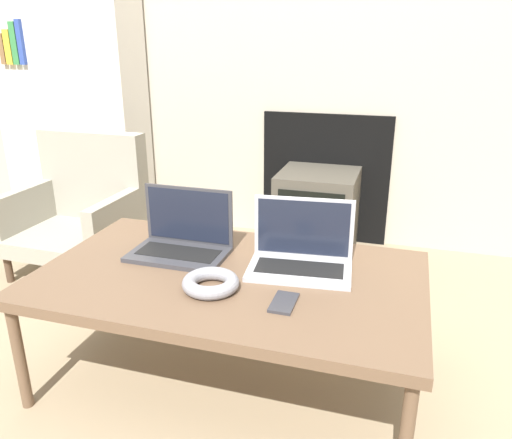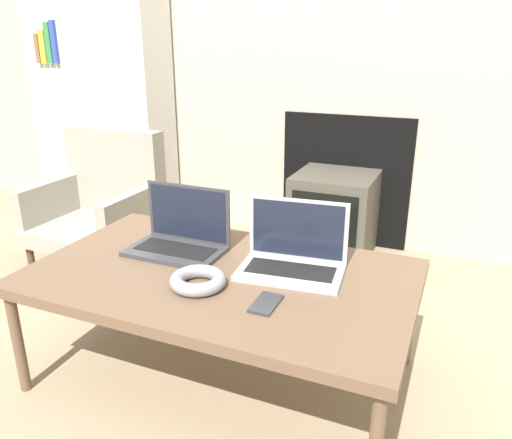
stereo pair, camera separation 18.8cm
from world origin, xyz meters
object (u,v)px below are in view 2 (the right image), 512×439
object	(u,v)px
headphones	(198,280)
tv	(334,215)
phone	(266,304)
laptop_left	(181,236)
armchair	(103,201)
laptop_right	(293,255)

from	to	relation	value
headphones	tv	xyz separation A→B (m)	(0.10, 1.32, -0.20)
headphones	phone	distance (m)	0.24
laptop_left	phone	size ratio (longest dim) A/B	2.74
headphones	armchair	bearing A→B (deg)	142.25
armchair	laptop_right	bearing A→B (deg)	-23.41
headphones	tv	world-z (taller)	tv
laptop_left	headphones	world-z (taller)	laptop_left
laptop_left	tv	world-z (taller)	laptop_left
laptop_right	headphones	xyz separation A→B (m)	(-0.23, -0.23, -0.03)
phone	tv	size ratio (longest dim) A/B	0.27
headphones	armchair	xyz separation A→B (m)	(-1.04, 0.80, -0.11)
laptop_left	laptop_right	xyz separation A→B (m)	(0.43, -0.00, 0.00)
tv	laptop_left	bearing A→B (deg)	-105.39
phone	laptop_right	bearing A→B (deg)	91.29
laptop_right	armchair	bearing A→B (deg)	149.70
headphones	phone	xyz separation A→B (m)	(0.24, -0.02, -0.02)
laptop_left	headphones	size ratio (longest dim) A/B	1.92
phone	armchair	world-z (taller)	armchair
headphones	phone	world-z (taller)	headphones
laptop_right	tv	world-z (taller)	laptop_right
tv	armchair	xyz separation A→B (m)	(-1.13, -0.51, 0.09)
armchair	laptop_left	bearing A→B (deg)	-33.52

